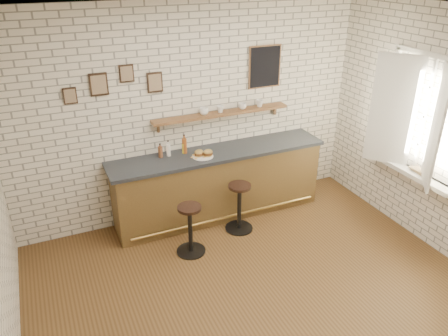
{
  "coord_description": "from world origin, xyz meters",
  "views": [
    {
      "loc": [
        -1.93,
        -3.4,
        3.46
      ],
      "look_at": [
        -0.01,
        0.9,
        1.16
      ],
      "focal_mm": 35.0,
      "sensor_mm": 36.0,
      "label": 1
    }
  ],
  "objects_px": {
    "bitters_bottle_amber": "(184,146)",
    "shelf_cup_c": "(243,106)",
    "bar_stool_left": "(190,228)",
    "shelf_cup_b": "(220,109)",
    "shelf_cup_a": "(204,111)",
    "shelf_cup_d": "(260,103)",
    "bitters_bottle_white": "(168,150)",
    "book_lower": "(416,173)",
    "bar_counter": "(219,183)",
    "bitters_bottle_brown": "(160,152)",
    "ciabatta_sandwich": "(203,153)",
    "condiment_bottle_yellow": "(184,148)",
    "book_upper": "(415,170)",
    "bar_stool_right": "(239,206)",
    "sandwich_plate": "(203,156)"
  },
  "relations": [
    {
      "from": "bitters_bottle_amber",
      "to": "shelf_cup_c",
      "type": "relative_size",
      "value": 2.49
    },
    {
      "from": "bar_stool_left",
      "to": "shelf_cup_b",
      "type": "relative_size",
      "value": 6.61
    },
    {
      "from": "shelf_cup_a",
      "to": "shelf_cup_d",
      "type": "bearing_deg",
      "value": -32.98
    },
    {
      "from": "bitters_bottle_white",
      "to": "book_lower",
      "type": "bearing_deg",
      "value": -30.65
    },
    {
      "from": "book_lower",
      "to": "shelf_cup_b",
      "type": "bearing_deg",
      "value": 147.65
    },
    {
      "from": "bar_counter",
      "to": "bitters_bottle_brown",
      "type": "bearing_deg",
      "value": 170.18
    },
    {
      "from": "shelf_cup_c",
      "to": "bitters_bottle_white",
      "type": "bearing_deg",
      "value": 79.87
    },
    {
      "from": "ciabatta_sandwich",
      "to": "bitters_bottle_amber",
      "type": "bearing_deg",
      "value": 131.66
    },
    {
      "from": "bar_stool_left",
      "to": "shelf_cup_a",
      "type": "bearing_deg",
      "value": 57.79
    },
    {
      "from": "ciabatta_sandwich",
      "to": "condiment_bottle_yellow",
      "type": "xyz_separation_m",
      "value": [
        -0.2,
        0.22,
        0.02
      ]
    },
    {
      "from": "bitters_bottle_brown",
      "to": "bitters_bottle_white",
      "type": "distance_m",
      "value": 0.11
    },
    {
      "from": "bitters_bottle_amber",
      "to": "shelf_cup_d",
      "type": "xyz_separation_m",
      "value": [
        1.18,
        0.06,
        0.43
      ]
    },
    {
      "from": "bar_stool_left",
      "to": "shelf_cup_d",
      "type": "bearing_deg",
      "value": 32.36
    },
    {
      "from": "bitters_bottle_brown",
      "to": "shelf_cup_a",
      "type": "height_order",
      "value": "shelf_cup_a"
    },
    {
      "from": "bitters_bottle_brown",
      "to": "bitters_bottle_amber",
      "type": "bearing_deg",
      "value": 0.0
    },
    {
      "from": "condiment_bottle_yellow",
      "to": "ciabatta_sandwich",
      "type": "bearing_deg",
      "value": -47.43
    },
    {
      "from": "condiment_bottle_yellow",
      "to": "book_lower",
      "type": "xyz_separation_m",
      "value": [
        2.57,
        -1.66,
        -0.15
      ]
    },
    {
      "from": "bar_counter",
      "to": "bitters_bottle_brown",
      "type": "xyz_separation_m",
      "value": [
        -0.79,
        0.14,
        0.58
      ]
    },
    {
      "from": "shelf_cup_b",
      "to": "book_upper",
      "type": "relative_size",
      "value": 0.45
    },
    {
      "from": "book_upper",
      "to": "book_lower",
      "type": "bearing_deg",
      "value": -91.47
    },
    {
      "from": "bar_stool_right",
      "to": "bitters_bottle_white",
      "type": "bearing_deg",
      "value": 141.16
    },
    {
      "from": "shelf_cup_c",
      "to": "bitters_bottle_brown",
      "type": "bearing_deg",
      "value": 79.58
    },
    {
      "from": "shelf_cup_b",
      "to": "shelf_cup_d",
      "type": "relative_size",
      "value": 0.95
    },
    {
      "from": "sandwich_plate",
      "to": "bitters_bottle_amber",
      "type": "relative_size",
      "value": 1.04
    },
    {
      "from": "bar_counter",
      "to": "book_upper",
      "type": "bearing_deg",
      "value": -35.25
    },
    {
      "from": "condiment_bottle_yellow",
      "to": "book_lower",
      "type": "distance_m",
      "value": 3.06
    },
    {
      "from": "bitters_bottle_white",
      "to": "shelf_cup_b",
      "type": "height_order",
      "value": "shelf_cup_b"
    },
    {
      "from": "ciabatta_sandwich",
      "to": "book_upper",
      "type": "xyz_separation_m",
      "value": [
        2.37,
        -1.42,
        -0.1
      ]
    },
    {
      "from": "sandwich_plate",
      "to": "bitters_bottle_amber",
      "type": "height_order",
      "value": "bitters_bottle_amber"
    },
    {
      "from": "sandwich_plate",
      "to": "bar_stool_right",
      "type": "xyz_separation_m",
      "value": [
        0.36,
        -0.41,
        -0.64
      ]
    },
    {
      "from": "bitters_bottle_amber",
      "to": "book_lower",
      "type": "distance_m",
      "value": 3.06
    },
    {
      "from": "bar_stool_left",
      "to": "book_upper",
      "type": "bearing_deg",
      "value": -15.58
    },
    {
      "from": "shelf_cup_b",
      "to": "book_lower",
      "type": "distance_m",
      "value": 2.71
    },
    {
      "from": "condiment_bottle_yellow",
      "to": "shelf_cup_c",
      "type": "distance_m",
      "value": 1.02
    },
    {
      "from": "bitters_bottle_brown",
      "to": "shelf_cup_a",
      "type": "distance_m",
      "value": 0.81
    },
    {
      "from": "condiment_bottle_yellow",
      "to": "book_upper",
      "type": "distance_m",
      "value": 3.05
    },
    {
      "from": "sandwich_plate",
      "to": "bar_stool_right",
      "type": "relative_size",
      "value": 0.4
    },
    {
      "from": "sandwich_plate",
      "to": "shelf_cup_d",
      "type": "bearing_deg",
      "value": 15.62
    },
    {
      "from": "ciabatta_sandwich",
      "to": "shelf_cup_d",
      "type": "xyz_separation_m",
      "value": [
        0.99,
        0.28,
        0.49
      ]
    },
    {
      "from": "sandwich_plate",
      "to": "bitters_bottle_brown",
      "type": "height_order",
      "value": "bitters_bottle_brown"
    },
    {
      "from": "shelf_cup_a",
      "to": "book_upper",
      "type": "height_order",
      "value": "shelf_cup_a"
    },
    {
      "from": "bitters_bottle_brown",
      "to": "shelf_cup_b",
      "type": "relative_size",
      "value": 1.94
    },
    {
      "from": "bitters_bottle_amber",
      "to": "condiment_bottle_yellow",
      "type": "relative_size",
      "value": 1.47
    },
    {
      "from": "condiment_bottle_yellow",
      "to": "bar_counter",
      "type": "bearing_deg",
      "value": -16.75
    },
    {
      "from": "ciabatta_sandwich",
      "to": "condiment_bottle_yellow",
      "type": "height_order",
      "value": "condiment_bottle_yellow"
    },
    {
      "from": "sandwich_plate",
      "to": "shelf_cup_d",
      "type": "xyz_separation_m",
      "value": [
        1.0,
        0.28,
        0.53
      ]
    },
    {
      "from": "bitters_bottle_brown",
      "to": "bar_stool_right",
      "type": "distance_m",
      "value": 1.3
    },
    {
      "from": "bitters_bottle_brown",
      "to": "bitters_bottle_white",
      "type": "relative_size",
      "value": 0.89
    },
    {
      "from": "bitters_bottle_brown",
      "to": "shelf_cup_c",
      "type": "xyz_separation_m",
      "value": [
        1.25,
        0.06,
        0.45
      ]
    },
    {
      "from": "bar_stool_left",
      "to": "bar_stool_right",
      "type": "bearing_deg",
      "value": 15.54
    }
  ]
}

